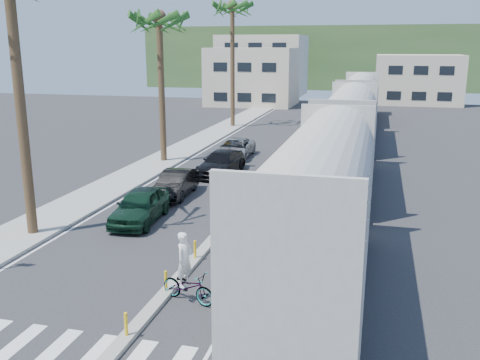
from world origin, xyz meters
name	(u,v)px	position (x,y,z in m)	size (l,w,h in m)	color
ground	(142,323)	(0.00, 0.00, 0.00)	(140.00, 140.00, 0.00)	#28282B
sidewalk	(176,153)	(-8.50, 25.00, 0.07)	(3.00, 90.00, 0.15)	gray
rails	(354,155)	(5.00, 28.00, 0.03)	(1.56, 100.00, 0.06)	black
median	(270,174)	(0.00, 19.96, 0.09)	(0.45, 60.00, 0.85)	gray
crosswalk	(110,359)	(0.00, -2.00, 0.01)	(14.00, 2.20, 0.01)	silver
lane_markings	(255,158)	(-2.15, 25.00, 0.00)	(9.42, 90.00, 0.01)	silver
freight_train	(352,126)	(5.00, 23.34, 2.91)	(3.00, 60.94, 5.85)	#ABA79C
palm_trees	(165,8)	(-8.10, 22.70, 10.81)	(3.50, 37.20, 13.75)	brown
buildings	(295,71)	(-6.41, 71.66, 4.36)	(38.00, 27.00, 10.00)	beige
hillside	(348,57)	(0.00, 100.00, 6.00)	(80.00, 20.00, 12.00)	#385628
car_lead	(140,206)	(-4.15, 8.98, 0.80)	(2.26, 4.83, 1.60)	black
car_second	(176,184)	(-4.13, 13.62, 0.73)	(1.77, 4.48, 1.45)	black
car_third	(221,163)	(-3.17, 19.38, 0.76)	(2.45, 5.36, 1.52)	black
car_rear	(235,148)	(-3.72, 24.88, 0.72)	(2.50, 5.21, 1.43)	#9C9EA1
cyclist	(187,280)	(0.89, 1.71, 0.75)	(1.84, 2.42, 2.40)	#9EA0A5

